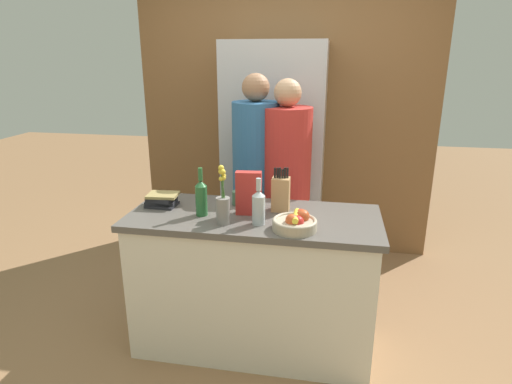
# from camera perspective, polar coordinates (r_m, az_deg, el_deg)

# --- Properties ---
(ground_plane) EXTENTS (14.00, 14.00, 0.00)m
(ground_plane) POSITION_cam_1_polar(r_m,az_deg,el_deg) (3.05, -0.29, -19.17)
(ground_plane) COLOR #936B47
(kitchen_island) EXTENTS (1.53, 0.65, 0.91)m
(kitchen_island) POSITION_cam_1_polar(r_m,az_deg,el_deg) (2.80, -0.30, -11.72)
(kitchen_island) COLOR silver
(kitchen_island) RESTS_ON ground_plane
(back_wall_wood) EXTENTS (2.73, 0.12, 2.60)m
(back_wall_wood) POSITION_cam_1_polar(r_m,az_deg,el_deg) (4.07, 3.94, 10.26)
(back_wall_wood) COLOR brown
(back_wall_wood) RESTS_ON ground_plane
(refrigerator) EXTENTS (0.85, 0.63, 1.95)m
(refrigerator) POSITION_cam_1_polar(r_m,az_deg,el_deg) (3.78, 2.51, 4.67)
(refrigerator) COLOR #B7B7BC
(refrigerator) RESTS_ON ground_plane
(fruit_bowl) EXTENTS (0.25, 0.25, 0.11)m
(fruit_bowl) POSITION_cam_1_polar(r_m,az_deg,el_deg) (2.38, 5.30, -4.06)
(fruit_bowl) COLOR tan
(fruit_bowl) RESTS_ON kitchen_island
(knife_block) EXTENTS (0.11, 0.09, 0.28)m
(knife_block) POSITION_cam_1_polar(r_m,az_deg,el_deg) (2.64, 3.32, -0.21)
(knife_block) COLOR tan
(knife_block) RESTS_ON kitchen_island
(flower_vase) EXTENTS (0.08, 0.08, 0.35)m
(flower_vase) POSITION_cam_1_polar(r_m,az_deg,el_deg) (2.44, -4.42, -1.70)
(flower_vase) COLOR gray
(flower_vase) RESTS_ON kitchen_island
(cereal_box) EXTENTS (0.16, 0.07, 0.27)m
(cereal_box) POSITION_cam_1_polar(r_m,az_deg,el_deg) (2.57, -0.99, -0.16)
(cereal_box) COLOR red
(cereal_box) RESTS_ON kitchen_island
(coffee_mug) EXTENTS (0.11, 0.10, 0.09)m
(coffee_mug) POSITION_cam_1_polar(r_m,az_deg,el_deg) (2.77, -2.23, -0.80)
(coffee_mug) COLOR #42664C
(coffee_mug) RESTS_ON kitchen_island
(book_stack) EXTENTS (0.21, 0.16, 0.08)m
(book_stack) POSITION_cam_1_polar(r_m,az_deg,el_deg) (2.81, -12.44, -1.01)
(book_stack) COLOR #232328
(book_stack) RESTS_ON kitchen_island
(bottle_oil) EXTENTS (0.07, 0.07, 0.30)m
(bottle_oil) POSITION_cam_1_polar(r_m,az_deg,el_deg) (2.58, -7.31, -0.64)
(bottle_oil) COLOR #286633
(bottle_oil) RESTS_ON kitchen_island
(bottle_vinegar) EXTENTS (0.08, 0.08, 0.27)m
(bottle_vinegar) POSITION_cam_1_polar(r_m,az_deg,el_deg) (2.43, 0.35, -1.91)
(bottle_vinegar) COLOR #B2BCC1
(bottle_vinegar) RESTS_ON kitchen_island
(person_at_sink) EXTENTS (0.35, 0.35, 1.71)m
(person_at_sink) POSITION_cam_1_polar(r_m,az_deg,el_deg) (3.23, -0.03, 2.20)
(person_at_sink) COLOR #383842
(person_at_sink) RESTS_ON ground_plane
(person_in_blue) EXTENTS (0.36, 0.36, 1.68)m
(person_in_blue) POSITION_cam_1_polar(r_m,az_deg,el_deg) (3.17, 3.99, 1.43)
(person_in_blue) COLOR #383842
(person_in_blue) RESTS_ON ground_plane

